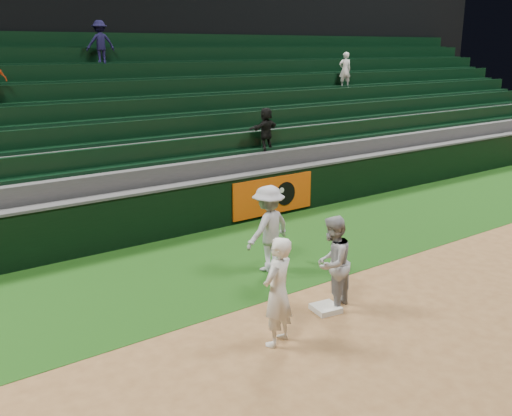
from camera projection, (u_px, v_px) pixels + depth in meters
The scene contains 9 objects.
ground at pixel (314, 315), 9.76m from camera, with size 70.00×70.00×0.00m, color brown.
foul_grass at pixel (220, 263), 12.09m from camera, with size 36.00×4.20×0.01m, color #12370D.
upper_deck at pixel (12, 4), 21.67m from camera, with size 40.00×12.00×12.00m, color black.
first_base at pixel (326, 308), 9.88m from camera, with size 0.43×0.43×0.10m, color silver.
first_baseman at pixel (278, 292), 8.59m from camera, with size 0.63×0.41×1.72m, color silver.
baserunner at pixel (332, 263), 9.78m from camera, with size 0.81×0.63×1.68m, color #92959B.
base_coach at pixel (268, 228), 11.49m from camera, with size 1.14×0.66×1.77m, color #A8A9B6.
field_wall at pixel (170, 211), 13.64m from camera, with size 36.00×0.45×1.25m.
stadium_seating at pixel (106, 146), 16.26m from camera, with size 36.00×5.95×5.17m.
Camera 1 is at (-6.05, -6.59, 4.42)m, focal length 40.00 mm.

